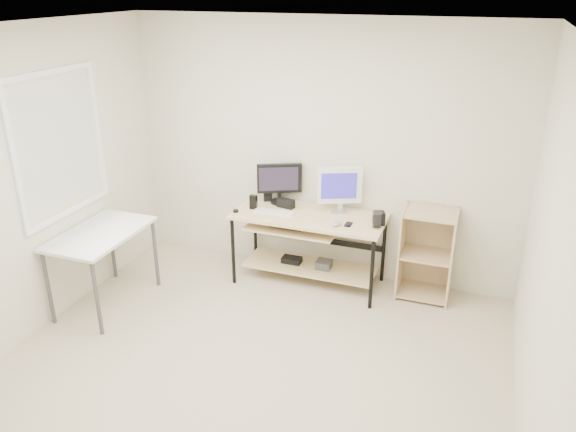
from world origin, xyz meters
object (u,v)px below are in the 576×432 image
at_px(desk, 307,234).
at_px(white_imac, 340,187).
at_px(side_table, 101,240).
at_px(black_monitor, 279,181).
at_px(audio_controller, 253,202).
at_px(shelf_unit, 427,253).

height_order(desk, white_imac, white_imac).
relative_size(side_table, black_monitor, 2.29).
xyz_separation_m(desk, black_monitor, (-0.37, 0.20, 0.45)).
distance_m(side_table, white_imac, 2.31).
bearing_deg(side_table, audio_controller, 42.57).
height_order(black_monitor, audio_controller, black_monitor).
distance_m(desk, white_imac, 0.58).
bearing_deg(white_imac, shelf_unit, -23.60).
relative_size(white_imac, audio_controller, 3.21).
distance_m(side_table, black_monitor, 1.83).
height_order(shelf_unit, black_monitor, black_monitor).
xyz_separation_m(black_monitor, audio_controller, (-0.19, -0.25, -0.17)).
relative_size(shelf_unit, audio_controller, 6.16).
xyz_separation_m(side_table, shelf_unit, (2.83, 1.22, -0.22)).
xyz_separation_m(side_table, audio_controller, (1.10, 1.01, 0.15)).
relative_size(side_table, white_imac, 2.13).
bearing_deg(desk, black_monitor, 151.37).
relative_size(desk, white_imac, 3.20).
distance_m(side_table, shelf_unit, 3.09).
distance_m(desk, shelf_unit, 1.19).
relative_size(desk, black_monitor, 3.43).
relative_size(black_monitor, audio_controller, 2.99).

